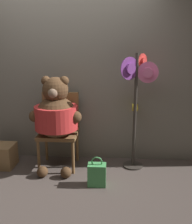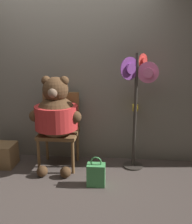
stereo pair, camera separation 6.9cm
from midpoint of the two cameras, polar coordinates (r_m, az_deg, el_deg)
name	(u,v)px [view 2 (the right image)]	position (r m, az deg, el deg)	size (l,w,h in m)	color
ground_plane	(62,175)	(3.46, -7.22, -14.03)	(14.00, 14.00, 0.00)	#4C423D
wall_back	(69,78)	(3.70, -5.74, 7.76)	(8.00, 0.10, 2.44)	slate
chair	(60,126)	(3.57, -7.75, -3.26)	(0.53, 0.46, 1.04)	brown
teddy_bear	(56,114)	(3.36, -8.48, -0.56)	(0.70, 0.62, 1.29)	#4C331E
hat_display_rack	(137,99)	(3.38, 9.87, 3.01)	(0.50, 0.41, 1.58)	#332D28
handbag_on_ground	(96,174)	(3.13, 0.66, -14.07)	(0.22, 0.15, 0.37)	#479E56
wooden_crate	(4,155)	(3.83, -19.84, -9.20)	(0.32, 0.32, 0.32)	#937047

